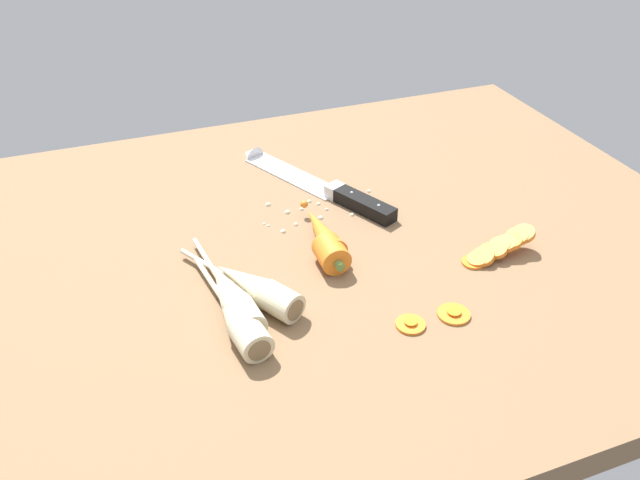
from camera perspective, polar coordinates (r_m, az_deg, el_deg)
The scene contains 10 objects.
ground_plane at distance 96.65cm, azimuth -0.42°, elevation -1.08°, with size 120.00×90.00×4.00cm, color brown.
chefs_knife at distance 109.62cm, azimuth -0.92°, elevation 5.22°, with size 17.78×32.86×4.18cm.
whole_carrot at distance 92.57cm, azimuth 0.44°, elevation 0.22°, with size 4.47×17.83×4.20cm.
parsnip_front at distance 82.99cm, azimuth -7.80°, elevation -4.90°, with size 5.46×22.40×4.00cm.
parsnip_mid_left at distance 80.07cm, azimuth -7.40°, elevation -6.57°, with size 5.80×21.66×4.00cm.
parsnip_mid_right at distance 83.98cm, azimuth -5.74°, elevation -4.17°, with size 12.58×19.97×4.00cm.
carrot_slice_stack at distance 95.02cm, azimuth 15.41°, elevation -0.65°, with size 11.69×4.21×3.81cm.
carrot_slice_stray_near at distance 81.51cm, azimuth 7.98°, elevation -7.27°, with size 3.77×3.77×0.70cm.
carrot_slice_stray_mid at distance 83.91cm, azimuth 11.70°, elevation -6.31°, with size 4.21×4.21×0.70cm.
mince_crumbs at distance 102.15cm, azimuth -0.87°, elevation 2.67°, with size 19.70×9.08×0.90cm.
Camera 1 is at (-27.06, -73.87, 54.14)cm, focal length 36.38 mm.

